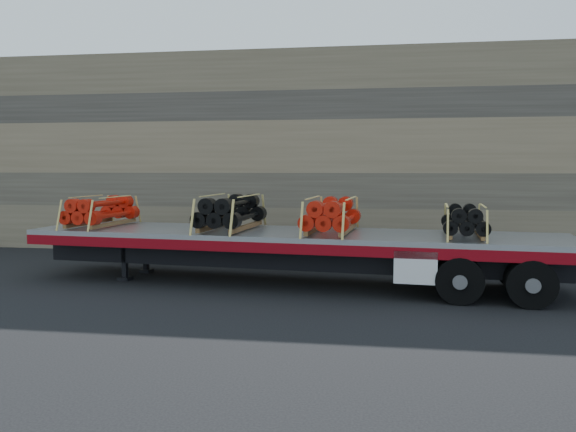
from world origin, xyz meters
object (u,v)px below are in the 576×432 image
bundle_front (101,212)px  bundle_rear (464,222)px  trailer (291,258)px  bundle_midrear (332,216)px  bundle_midfront (231,213)px

bundle_front → bundle_rear: (9.61, -0.92, -0.04)m
bundle_front → bundle_rear: 9.66m
trailer → bundle_front: bundle_front is taller
bundle_midrear → trailer: bearing=180.0°
bundle_midrear → bundle_rear: size_ratio=1.18×
bundle_front → bundle_midfront: bundle_midfront is taller
trailer → bundle_midfront: (-1.61, 0.15, 1.12)m
bundle_midfront → bundle_midrear: size_ratio=1.04×
bundle_rear → bundle_front: bearing=180.0°
bundle_rear → bundle_midrear: bearing=-180.0°
bundle_midfront → bundle_rear: bearing=-0.0°
bundle_front → bundle_midrear: (6.45, -0.62, 0.02)m
bundle_midfront → bundle_midrear: 2.66m
trailer → bundle_rear: size_ratio=6.81×
bundle_midrear → bundle_front: bearing=180.0°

